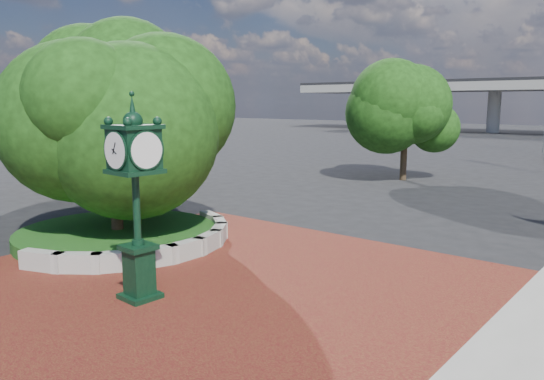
% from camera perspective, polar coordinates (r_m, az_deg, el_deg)
% --- Properties ---
extents(ground, '(200.00, 200.00, 0.00)m').
position_cam_1_polar(ground, '(13.69, -4.08, -8.94)').
color(ground, black).
rests_on(ground, ground).
extents(plaza, '(12.00, 12.00, 0.04)m').
position_cam_1_polar(plaza, '(13.01, -7.15, -9.88)').
color(plaza, maroon).
rests_on(plaza, ground).
extents(planter_wall, '(2.96, 6.77, 0.54)m').
position_cam_1_polar(planter_wall, '(15.52, -11.42, -5.84)').
color(planter_wall, '#9E9B93').
rests_on(planter_wall, ground).
extents(grass_bed, '(6.10, 6.10, 0.40)m').
position_cam_1_polar(grass_bed, '(17.33, -16.25, -4.67)').
color(grass_bed, '#144918').
rests_on(grass_bed, ground).
extents(tree_planter, '(5.20, 5.20, 6.33)m').
position_cam_1_polar(tree_planter, '(16.84, -16.80, 7.05)').
color(tree_planter, '#38281C').
rests_on(tree_planter, ground).
extents(tree_northwest, '(5.60, 5.60, 6.93)m').
position_cam_1_polar(tree_northwest, '(26.26, -17.60, 8.59)').
color(tree_northwest, '#38281C').
rests_on(tree_northwest, ground).
extents(tree_street, '(4.40, 4.40, 5.45)m').
position_cam_1_polar(tree_street, '(30.34, 14.13, 7.12)').
color(tree_street, '#38281C').
rests_on(tree_street, ground).
extents(post_clock, '(0.97, 0.97, 4.46)m').
position_cam_1_polar(post_clock, '(11.65, -14.44, -0.04)').
color(post_clock, black).
rests_on(post_clock, ground).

